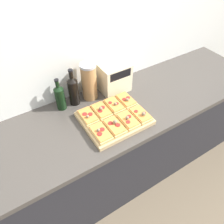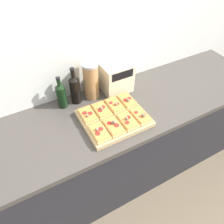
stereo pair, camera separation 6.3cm
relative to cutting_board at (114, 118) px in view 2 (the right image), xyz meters
name	(u,v)px [view 2 (the right image)]	position (x,y,z in m)	size (l,w,h in m)	color
ground_plane	(131,201)	(0.05, -0.24, -0.91)	(12.00, 12.00, 0.00)	brown
wall_back	(92,45)	(0.05, 0.43, 0.34)	(6.00, 0.06, 2.50)	silver
kitchen_counter	(115,147)	(0.05, 0.08, -0.46)	(2.63, 0.67, 0.89)	#232328
cutting_board	(114,118)	(0.00, 0.00, 0.00)	(0.44, 0.37, 0.03)	tan
pizza_slice_back_left	(88,115)	(-0.16, 0.09, 0.03)	(0.10, 0.17, 0.05)	tan
pizza_slice_back_midleft	(101,110)	(-0.05, 0.09, 0.03)	(0.10, 0.17, 0.05)	tan
pizza_slice_back_midright	(115,105)	(0.05, 0.09, 0.03)	(0.10, 0.17, 0.05)	tan
pizza_slice_back_right	(127,101)	(0.16, 0.09, 0.03)	(0.10, 0.17, 0.05)	tan
pizza_slice_front_left	(99,132)	(-0.16, -0.09, 0.03)	(0.10, 0.17, 0.05)	tan
pizza_slice_front_midleft	(114,126)	(-0.05, -0.09, 0.03)	(0.10, 0.17, 0.06)	tan
pizza_slice_front_midright	(127,121)	(0.05, -0.09, 0.03)	(0.10, 0.17, 0.05)	tan
pizza_slice_front_right	(141,116)	(0.16, -0.09, 0.03)	(0.10, 0.17, 0.06)	tan
olive_oil_bottle	(61,95)	(-0.26, 0.31, 0.09)	(0.07, 0.07, 0.26)	black
wine_bottle	(75,89)	(-0.16, 0.31, 0.11)	(0.08, 0.08, 0.30)	black
grain_jar_tall	(91,81)	(-0.02, 0.31, 0.13)	(0.12, 0.12, 0.29)	#AD7F4C
toaster_oven	(117,78)	(0.18, 0.29, 0.10)	(0.25, 0.17, 0.23)	beige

